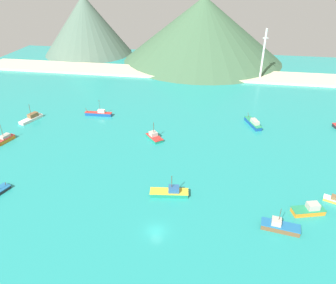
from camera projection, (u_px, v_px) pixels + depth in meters
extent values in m
cube|color=teal|center=(175.00, 162.00, 99.14)|extent=(260.00, 280.00, 0.50)
cube|color=silver|center=(31.00, 119.00, 124.55)|extent=(5.75, 9.91, 0.82)
cube|color=white|center=(31.00, 118.00, 124.30)|extent=(5.86, 10.11, 0.20)
cube|color=brown|center=(33.00, 115.00, 124.80)|extent=(3.18, 4.29, 1.49)
cylinder|color=#4C3823|center=(30.00, 109.00, 122.87)|extent=(0.16, 0.16, 4.01)
cube|color=orange|center=(308.00, 211.00, 78.23)|extent=(8.18, 4.82, 1.23)
cube|color=#238C5B|center=(308.00, 209.00, 77.88)|extent=(8.34, 4.92, 0.20)
cube|color=#B2ADA3|center=(313.00, 206.00, 77.56)|extent=(3.29, 2.80, 1.51)
cube|color=#198466|center=(154.00, 138.00, 111.26)|extent=(6.97, 7.43, 0.85)
cube|color=red|center=(154.00, 137.00, 111.00)|extent=(7.11, 7.58, 0.20)
cube|color=#B2ADA3|center=(153.00, 134.00, 111.28)|extent=(3.41, 3.42, 1.35)
cylinder|color=#4C3823|center=(159.00, 139.00, 108.38)|extent=(0.43, 0.47, 1.15)
cylinder|color=#4C3823|center=(154.00, 128.00, 109.64)|extent=(0.19, 0.19, 3.84)
cylinder|color=#4C3823|center=(5.00, 184.00, 86.77)|extent=(0.26, 0.49, 1.03)
cube|color=#198466|center=(169.00, 193.00, 84.45)|extent=(10.19, 4.13, 1.08)
cube|color=gold|center=(169.00, 191.00, 84.14)|extent=(10.39, 4.22, 0.20)
cube|color=#28568C|center=(174.00, 189.00, 83.71)|extent=(3.06, 2.53, 1.38)
cylinder|color=#4C3823|center=(172.00, 182.00, 82.56)|extent=(0.19, 0.19, 3.40)
cube|color=brown|center=(336.00, 198.00, 81.51)|extent=(2.71, 2.23, 0.91)
cube|color=#14478C|center=(99.00, 114.00, 128.31)|extent=(10.71, 2.18, 1.24)
cube|color=red|center=(98.00, 113.00, 127.96)|extent=(10.92, 2.23, 0.20)
cube|color=silver|center=(101.00, 111.00, 127.46)|extent=(2.75, 1.45, 1.22)
cylinder|color=#4C3823|center=(87.00, 110.00, 128.13)|extent=(0.71, 0.14, 1.67)
cylinder|color=#4C3823|center=(99.00, 105.00, 126.22)|extent=(0.10, 0.10, 4.11)
cube|color=#14478C|center=(253.00, 124.00, 120.68)|extent=(6.07, 10.46, 1.29)
cube|color=#238C5B|center=(253.00, 122.00, 120.32)|extent=(6.20, 10.67, 0.20)
cube|color=#B2ADA3|center=(255.00, 122.00, 118.86)|extent=(3.28, 4.63, 1.28)
cylinder|color=#4C3823|center=(248.00, 115.00, 123.87)|extent=(0.38, 0.72, 1.73)
cube|color=brown|center=(280.00, 227.00, 73.43)|extent=(8.82, 4.13, 1.24)
cube|color=#1E669E|center=(281.00, 225.00, 73.08)|extent=(9.00, 4.21, 0.20)
cube|color=#B2ADA3|center=(276.00, 222.00, 73.00)|extent=(2.43, 2.44, 1.33)
cylinder|color=#4C3823|center=(280.00, 214.00, 71.76)|extent=(0.11, 0.11, 3.24)
cube|color=orange|center=(4.00, 141.00, 109.35)|extent=(4.49, 7.97, 1.14)
cube|color=red|center=(3.00, 139.00, 109.02)|extent=(4.58, 8.13, 0.20)
cube|color=#B2ADA3|center=(5.00, 136.00, 109.47)|extent=(2.72, 3.67, 1.01)
cylinder|color=#4C3823|center=(2.00, 130.00, 107.68)|extent=(0.16, 0.16, 4.18)
cube|color=beige|center=(198.00, 74.00, 174.85)|extent=(247.00, 19.57, 1.20)
cone|color=#4C6656|center=(86.00, 25.00, 208.74)|extent=(57.21, 57.21, 36.32)
cone|color=#3D6042|center=(203.00, 29.00, 193.66)|extent=(97.75, 97.75, 36.98)
cylinder|color=silver|center=(263.00, 55.00, 161.88)|extent=(1.04, 1.04, 25.80)
cylinder|color=silver|center=(266.00, 38.00, 157.84)|extent=(2.58, 0.52, 0.52)
cylinder|color=silver|center=(264.00, 49.00, 160.36)|extent=(0.52, 2.06, 0.52)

